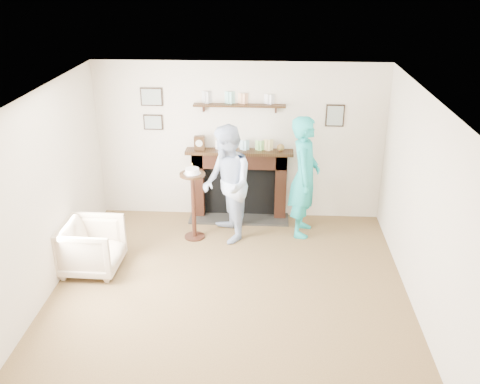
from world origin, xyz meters
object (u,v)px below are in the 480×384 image
armchair (94,269)px  pedestal_table (193,193)px  woman (301,232)px  man (227,237)px

armchair → pedestal_table: size_ratio=0.65×
armchair → woman: woman is taller
armchair → man: size_ratio=0.44×
armchair → woman: 3.14m
pedestal_table → woman: bearing=9.0°
man → woman: woman is taller
armchair → pedestal_table: pedestal_table is taller
armchair → man: 2.01m
armchair → woman: (2.88, 1.25, 0.00)m
woman → pedestal_table: pedestal_table is taller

